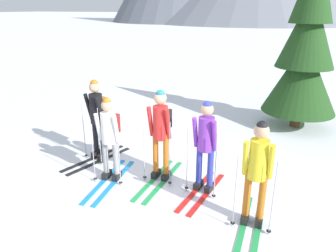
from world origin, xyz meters
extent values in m
plane|color=white|center=(0.00, 0.00, 0.00)|extent=(400.00, 400.00, 0.00)
cube|color=black|center=(-1.48, 0.38, 0.01)|extent=(0.57, 1.68, 0.02)
cube|color=black|center=(-1.69, 0.44, 0.01)|extent=(0.57, 1.68, 0.02)
cube|color=black|center=(-1.45, 0.48, 0.08)|extent=(0.18, 0.28, 0.12)
cylinder|color=black|center=(-1.45, 0.48, 0.55)|extent=(0.11, 0.11, 0.85)
cube|color=black|center=(-1.67, 0.54, 0.08)|extent=(0.18, 0.28, 0.12)
cylinder|color=black|center=(-1.67, 0.54, 0.55)|extent=(0.11, 0.11, 0.85)
cylinder|color=black|center=(-1.56, 0.51, 1.17)|extent=(0.28, 0.28, 0.64)
sphere|color=tan|center=(-1.56, 0.51, 1.65)|extent=(0.23, 0.23, 0.23)
sphere|color=#B76019|center=(-1.56, 0.51, 1.72)|extent=(0.17, 0.17, 0.17)
cylinder|color=black|center=(-1.40, 0.40, 1.19)|extent=(0.13, 0.22, 0.61)
cylinder|color=black|center=(-1.75, 0.50, 1.19)|extent=(0.13, 0.22, 0.61)
cylinder|color=#A5A5AD|center=(-1.35, 0.26, 0.64)|extent=(0.02, 0.02, 1.28)
cylinder|color=black|center=(-1.35, 0.26, 0.06)|extent=(0.07, 0.07, 0.01)
cylinder|color=#A5A5AD|center=(-1.87, 0.41, 0.64)|extent=(0.02, 0.02, 1.28)
cylinder|color=black|center=(-1.87, 0.41, 0.06)|extent=(0.07, 0.07, 0.01)
cube|color=#99661E|center=(-1.51, 0.67, 1.21)|extent=(0.29, 0.23, 0.36)
cube|color=#1E84D1|center=(-0.69, -0.25, 0.01)|extent=(0.32, 1.78, 0.02)
cube|color=#1E84D1|center=(-0.91, -0.28, 0.01)|extent=(0.32, 1.78, 0.02)
cube|color=black|center=(-0.70, -0.15, 0.08)|extent=(0.14, 0.27, 0.12)
cylinder|color=gray|center=(-0.70, -0.15, 0.52)|extent=(0.11, 0.11, 0.79)
cube|color=black|center=(-0.92, -0.18, 0.08)|extent=(0.14, 0.27, 0.12)
cylinder|color=gray|center=(-0.92, -0.18, 0.52)|extent=(0.11, 0.11, 0.79)
cylinder|color=white|center=(-0.81, -0.17, 1.09)|extent=(0.28, 0.28, 0.59)
sphere|color=tan|center=(-0.81, -0.17, 1.52)|extent=(0.21, 0.21, 0.21)
sphere|color=#B76019|center=(-0.81, -0.17, 1.59)|extent=(0.16, 0.16, 0.16)
cylinder|color=white|center=(-0.63, -0.20, 1.10)|extent=(0.10, 0.20, 0.56)
cylinder|color=white|center=(-0.98, -0.25, 1.10)|extent=(0.10, 0.20, 0.56)
cylinder|color=#A5A5AD|center=(-0.52, -0.31, 0.59)|extent=(0.02, 0.02, 1.19)
cylinder|color=black|center=(-0.52, -0.31, 0.06)|extent=(0.07, 0.07, 0.01)
cylinder|color=#A5A5AD|center=(-1.06, -0.38, 0.59)|extent=(0.02, 0.02, 1.19)
cylinder|color=black|center=(-1.06, -0.38, 0.06)|extent=(0.07, 0.07, 0.01)
cube|color=maroon|center=(-0.83, 0.00, 1.12)|extent=(0.28, 0.19, 0.36)
cube|color=green|center=(0.18, 0.14, 0.01)|extent=(0.09, 1.73, 0.02)
cube|color=green|center=(-0.04, 0.14, 0.01)|extent=(0.09, 1.73, 0.02)
cube|color=black|center=(0.18, 0.24, 0.08)|extent=(0.11, 0.26, 0.12)
cylinder|color=#B76019|center=(0.18, 0.24, 0.55)|extent=(0.11, 0.11, 0.86)
cube|color=black|center=(-0.04, 0.24, 0.08)|extent=(0.11, 0.26, 0.12)
cylinder|color=#B76019|center=(-0.04, 0.24, 0.55)|extent=(0.11, 0.11, 0.86)
cylinder|color=red|center=(0.07, 0.24, 1.18)|extent=(0.28, 0.28, 0.64)
sphere|color=tan|center=(0.07, 0.24, 1.65)|extent=(0.23, 0.23, 0.23)
sphere|color=#1E6B7A|center=(0.07, 0.24, 1.72)|extent=(0.17, 0.17, 0.17)
cylinder|color=red|center=(0.25, 0.18, 1.20)|extent=(0.08, 0.20, 0.61)
cylinder|color=red|center=(-0.11, 0.18, 1.20)|extent=(0.08, 0.20, 0.61)
cylinder|color=#A5A5AD|center=(0.34, 0.06, 0.64)|extent=(0.02, 0.02, 1.29)
cylinder|color=black|center=(0.34, 0.06, 0.06)|extent=(0.07, 0.07, 0.01)
cylinder|color=#A5A5AD|center=(-0.20, 0.06, 0.64)|extent=(0.02, 0.02, 1.29)
cylinder|color=black|center=(-0.20, 0.06, 0.06)|extent=(0.07, 0.07, 0.01)
cube|color=black|center=(0.07, 0.41, 1.21)|extent=(0.26, 0.16, 0.36)
cube|color=red|center=(1.08, 0.05, 0.01)|extent=(0.25, 1.58, 0.02)
cube|color=red|center=(0.87, 0.08, 0.01)|extent=(0.25, 1.58, 0.02)
cube|color=black|center=(1.09, 0.15, 0.08)|extent=(0.14, 0.27, 0.12)
cylinder|color=#2D389E|center=(1.09, 0.15, 0.53)|extent=(0.11, 0.11, 0.82)
cube|color=black|center=(0.88, 0.18, 0.08)|extent=(0.14, 0.27, 0.12)
cylinder|color=#2D389E|center=(0.88, 0.18, 0.53)|extent=(0.11, 0.11, 0.82)
cylinder|color=purple|center=(0.99, 0.16, 1.13)|extent=(0.28, 0.28, 0.61)
sphere|color=tan|center=(0.99, 0.16, 1.58)|extent=(0.22, 0.22, 0.22)
sphere|color=#2D389E|center=(0.99, 0.16, 1.64)|extent=(0.17, 0.17, 0.17)
cylinder|color=purple|center=(1.16, 0.09, 1.14)|extent=(0.10, 0.21, 0.58)
cylinder|color=purple|center=(0.80, 0.12, 1.14)|extent=(0.10, 0.21, 0.58)
cylinder|color=#A5A5AD|center=(1.24, -0.04, 0.61)|extent=(0.02, 0.02, 1.23)
cylinder|color=black|center=(1.24, -0.04, 0.06)|extent=(0.07, 0.07, 0.01)
cylinder|color=#A5A5AD|center=(0.70, 0.01, 0.61)|extent=(0.02, 0.02, 1.23)
cylinder|color=black|center=(0.70, 0.01, 0.06)|extent=(0.07, 0.07, 0.01)
cube|color=green|center=(2.09, -0.57, 0.01)|extent=(0.17, 1.64, 0.02)
cube|color=green|center=(1.87, -0.58, 0.01)|extent=(0.17, 1.64, 0.02)
cube|color=black|center=(2.09, -0.47, 0.08)|extent=(0.12, 0.27, 0.12)
cylinder|color=#B76019|center=(2.09, -0.47, 0.53)|extent=(0.11, 0.11, 0.82)
cube|color=black|center=(1.87, -0.48, 0.08)|extent=(0.12, 0.27, 0.12)
cylinder|color=#B76019|center=(1.87, -0.48, 0.53)|extent=(0.11, 0.11, 0.82)
cylinder|color=yellow|center=(1.98, -0.48, 1.12)|extent=(0.28, 0.28, 0.61)
sphere|color=tan|center=(1.98, -0.48, 1.57)|extent=(0.22, 0.22, 0.22)
sphere|color=black|center=(1.98, -0.48, 1.64)|extent=(0.17, 0.17, 0.17)
cylinder|color=yellow|center=(2.16, -0.53, 1.14)|extent=(0.09, 0.20, 0.58)
cylinder|color=yellow|center=(1.80, -0.54, 1.14)|extent=(0.09, 0.20, 0.58)
cylinder|color=#A5A5AD|center=(2.25, -0.64, 0.61)|extent=(0.02, 0.02, 1.22)
cylinder|color=black|center=(2.25, -0.64, 0.06)|extent=(0.07, 0.07, 0.01)
cylinder|color=#A5A5AD|center=(1.72, -0.67, 0.61)|extent=(0.02, 0.02, 1.22)
cylinder|color=black|center=(1.72, -0.67, 0.06)|extent=(0.07, 0.07, 0.01)
cube|color=#384C99|center=(1.97, -0.31, 1.15)|extent=(0.27, 0.17, 0.36)
cylinder|color=#51381E|center=(2.35, 4.48, 0.46)|extent=(0.29, 0.29, 0.92)
cone|color=#1E4219|center=(2.35, 4.48, 1.44)|extent=(1.97, 1.97, 1.95)
cone|color=#1E4219|center=(2.35, 4.48, 2.67)|extent=(1.51, 1.51, 1.95)
camera|label=1|loc=(2.43, -4.84, 3.20)|focal=34.09mm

